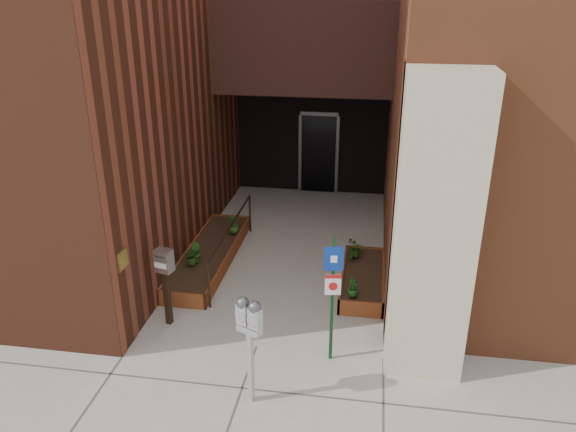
% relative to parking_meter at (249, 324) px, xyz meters
% --- Properties ---
extents(ground, '(80.00, 80.00, 0.00)m').
position_rel_parking_meter_xyz_m(ground, '(-0.19, 1.21, -1.26)').
color(ground, '#9E9991').
rests_on(ground, ground).
extents(planter_left, '(0.90, 3.60, 0.30)m').
position_rel_parking_meter_xyz_m(planter_left, '(-1.74, 3.91, -1.12)').
color(planter_left, brown).
rests_on(planter_left, ground).
extents(planter_right, '(0.80, 2.20, 0.30)m').
position_rel_parking_meter_xyz_m(planter_right, '(1.41, 3.41, -1.12)').
color(planter_right, brown).
rests_on(planter_right, ground).
extents(handrail, '(0.04, 3.34, 0.90)m').
position_rel_parking_meter_xyz_m(handrail, '(-1.24, 3.86, -0.51)').
color(handrail, black).
rests_on(handrail, ground).
extents(parking_meter, '(0.37, 0.26, 1.62)m').
position_rel_parking_meter_xyz_m(parking_meter, '(0.00, 0.00, 0.00)').
color(parking_meter, '#B8B8BA').
rests_on(parking_meter, ground).
extents(sign_post, '(0.28, 0.09, 2.06)m').
position_rel_parking_meter_xyz_m(sign_post, '(1.00, 1.09, 0.01)').
color(sign_post, '#123316').
rests_on(sign_post, ground).
extents(payment_dropbox, '(0.32, 0.27, 1.39)m').
position_rel_parking_meter_xyz_m(payment_dropbox, '(-1.79, 1.64, -0.26)').
color(payment_dropbox, black).
rests_on(payment_dropbox, ground).
extents(shrub_left_a, '(0.43, 0.43, 0.36)m').
position_rel_parking_meter_xyz_m(shrub_left_a, '(-1.87, 3.23, -0.78)').
color(shrub_left_a, '#255117').
rests_on(shrub_left_a, planter_left).
extents(shrub_left_b, '(0.29, 0.29, 0.38)m').
position_rel_parking_meter_xyz_m(shrub_left_b, '(-1.83, 3.34, -0.77)').
color(shrub_left_b, '#265D1A').
rests_on(shrub_left_b, planter_left).
extents(shrub_left_c, '(0.31, 0.31, 0.39)m').
position_rel_parking_meter_xyz_m(shrub_left_c, '(-1.44, 4.76, -0.76)').
color(shrub_left_c, '#2D601B').
rests_on(shrub_left_c, planter_left).
extents(shrub_left_d, '(0.29, 0.29, 0.40)m').
position_rel_parking_meter_xyz_m(shrub_left_d, '(-1.48, 4.77, -0.76)').
color(shrub_left_d, '#1B6120').
rests_on(shrub_left_d, planter_left).
extents(shrub_right_a, '(0.26, 0.26, 0.34)m').
position_rel_parking_meter_xyz_m(shrub_right_a, '(1.26, 2.51, -0.79)').
color(shrub_right_a, '#195017').
rests_on(shrub_right_a, planter_right).
extents(shrub_right_b, '(0.22, 0.22, 0.30)m').
position_rel_parking_meter_xyz_m(shrub_right_b, '(1.16, 3.88, -0.81)').
color(shrub_right_b, '#1B4E16').
rests_on(shrub_right_b, planter_right).
extents(shrub_right_c, '(0.41, 0.41, 0.36)m').
position_rel_parking_meter_xyz_m(shrub_right_c, '(1.23, 4.03, -0.78)').
color(shrub_right_c, '#204F16').
rests_on(shrub_right_c, planter_right).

